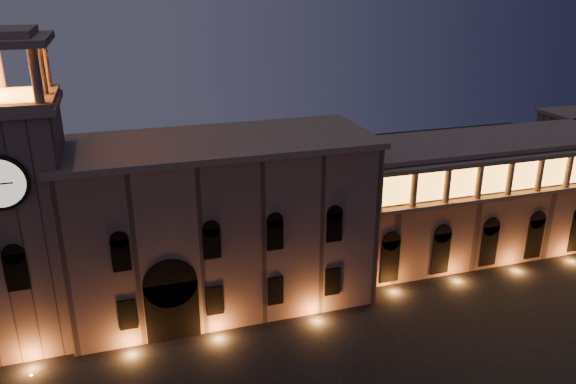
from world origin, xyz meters
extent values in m
cube|color=#7C5C51|center=(-2.00, 22.00, 8.50)|extent=(30.00, 12.00, 17.00)
cube|color=#8A6F5F|center=(-2.00, 22.00, 17.30)|extent=(30.80, 12.80, 0.60)
cube|color=black|center=(-8.00, 16.60, 3.00)|extent=(5.00, 1.40, 6.00)
cylinder|color=black|center=(-8.00, 16.60, 6.00)|extent=(5.00, 1.40, 5.00)
cube|color=orange|center=(-8.00, 16.40, 2.80)|extent=(4.20, 0.20, 5.00)
cube|color=#7C5C51|center=(-20.50, 21.00, 11.00)|extent=(9.00, 9.00, 22.00)
cylinder|color=#8A6F5F|center=(-16.70, 17.20, 25.10)|extent=(0.76, 0.76, 4.20)
cylinder|color=#8A6F5F|center=(-16.70, 24.80, 25.10)|extent=(0.76, 0.76, 4.20)
cylinder|color=#8A6F5F|center=(-16.70, 21.00, 25.10)|extent=(0.76, 0.76, 4.20)
cube|color=brown|center=(32.00, 24.00, 7.00)|extent=(40.00, 10.00, 14.00)
cube|color=#8A6F5F|center=(32.00, 24.00, 14.25)|extent=(40.60, 10.60, 0.50)
cube|color=#8A6F5F|center=(32.00, 18.50, 9.30)|extent=(40.00, 1.20, 0.40)
cube|color=#8A6F5F|center=(32.00, 18.50, 13.60)|extent=(40.00, 1.40, 0.50)
cube|color=orange|center=(32.00, 19.05, 11.50)|extent=(38.00, 0.15, 3.60)
cylinder|color=#8A6F5F|center=(14.00, 18.50, 11.50)|extent=(0.70, 0.70, 4.00)
cylinder|color=#8A6F5F|center=(18.00, 18.50, 11.50)|extent=(0.70, 0.70, 4.00)
cylinder|color=#8A6F5F|center=(22.00, 18.50, 11.50)|extent=(0.70, 0.70, 4.00)
cylinder|color=#8A6F5F|center=(26.00, 18.50, 11.50)|extent=(0.70, 0.70, 4.00)
cylinder|color=#8A6F5F|center=(30.00, 18.50, 11.50)|extent=(0.70, 0.70, 4.00)
cylinder|color=#8A6F5F|center=(34.00, 18.50, 11.50)|extent=(0.70, 0.70, 4.00)
cylinder|color=#8A6F5F|center=(38.00, 18.50, 11.50)|extent=(0.70, 0.70, 4.00)
camera|label=1|loc=(-11.26, -30.20, 31.91)|focal=35.00mm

